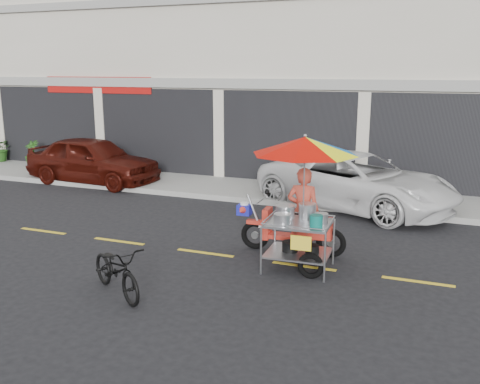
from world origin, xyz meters
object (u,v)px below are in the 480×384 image
(near_bicycle, at_px, (117,270))
(food_vendor_rig, at_px, (302,182))
(maroon_sedan, at_px, (93,160))
(white_pickup, at_px, (356,181))

(near_bicycle, relative_size, food_vendor_rig, 0.65)
(maroon_sedan, distance_m, white_pickup, 8.25)
(near_bicycle, bearing_deg, food_vendor_rig, -11.25)
(white_pickup, bearing_deg, food_vendor_rig, -162.18)
(white_pickup, distance_m, food_vendor_rig, 4.47)
(near_bicycle, distance_m, food_vendor_rig, 3.60)
(maroon_sedan, height_order, white_pickup, maroon_sedan)
(food_vendor_rig, bearing_deg, white_pickup, 83.74)
(white_pickup, bearing_deg, near_bicycle, -179.44)
(near_bicycle, height_order, food_vendor_rig, food_vendor_rig)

